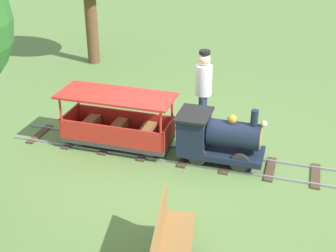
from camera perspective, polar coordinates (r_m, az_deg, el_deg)
ground_plane at (r=8.13m, az=-0.62°, el=-3.38°), size 60.00×60.00×0.00m
track at (r=8.11m, az=-0.17°, el=-3.35°), size 0.75×5.70×0.04m
locomotive at (r=7.71m, az=5.91°, el=-1.26°), size 0.71×1.45×0.99m
passenger_car at (r=8.20m, az=-6.20°, el=0.05°), size 0.81×2.00×0.97m
conductor_person at (r=8.43m, az=4.36°, el=4.87°), size 0.30×0.30×1.62m
park_bench at (r=5.54m, az=0.26°, el=-14.60°), size 1.35×0.63×0.82m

